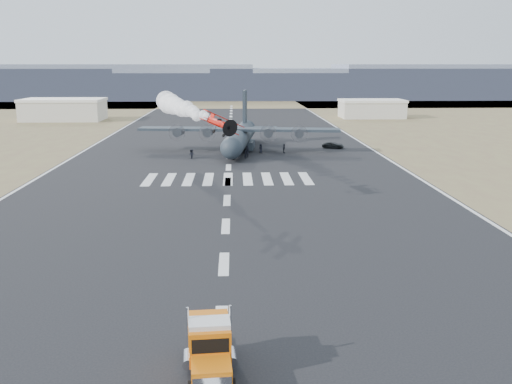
{
  "coord_description": "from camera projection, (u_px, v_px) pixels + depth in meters",
  "views": [
    {
      "loc": [
        0.99,
        -35.78,
        17.27
      ],
      "look_at": [
        3.26,
        23.02,
        4.0
      ],
      "focal_mm": 40.0,
      "sensor_mm": 36.0,
      "label": 1
    }
  ],
  "objects": [
    {
      "name": "aerobatic_biplane",
      "position": [
        220.0,
        123.0,
        69.67
      ],
      "size": [
        5.41,
        5.46,
        3.6
      ],
      "rotation": [
        0.0,
        0.43,
        0.29
      ],
      "color": "red"
    },
    {
      "name": "support_vehicle",
      "position": [
        333.0,
        145.0,
        119.15
      ],
      "size": [
        4.93,
        3.57,
        1.25
      ],
      "primitive_type": "imported",
      "rotation": [
        0.0,
        0.0,
        1.2
      ],
      "color": "black",
      "rests_on": "ground"
    },
    {
      "name": "ridge_seg_f",
      "position": [
        482.0,
        81.0,
        295.11
      ],
      "size": [
        150.0,
        50.0,
        17.0
      ],
      "primitive_type": "cube",
      "color": "slate",
      "rests_on": "ground"
    },
    {
      "name": "ridge_seg_c",
      "position": [
        103.0,
        81.0,
        287.76
      ],
      "size": [
        150.0,
        50.0,
        17.0
      ],
      "primitive_type": "cube",
      "color": "slate",
      "rests_on": "ground"
    },
    {
      "name": "hangar_right",
      "position": [
        372.0,
        108.0,
        185.93
      ],
      "size": [
        20.5,
        12.5,
        5.9
      ],
      "color": "#BCB7A7",
      "rests_on": "ground"
    },
    {
      "name": "runway_markings",
      "position": [
        229.0,
        167.0,
        97.13
      ],
      "size": [
        60.0,
        260.0,
        0.01
      ],
      "primitive_type": null,
      "color": "silver",
      "rests_on": "ground"
    },
    {
      "name": "crew_a",
      "position": [
        245.0,
        154.0,
        105.67
      ],
      "size": [
        0.73,
        0.77,
        1.64
      ],
      "primitive_type": "imported",
      "rotation": [
        0.0,
        0.0,
        2.11
      ],
      "color": "black",
      "rests_on": "ground"
    },
    {
      "name": "ridge_seg_e",
      "position": [
        358.0,
        83.0,
        292.88
      ],
      "size": [
        150.0,
        50.0,
        15.0
      ],
      "primitive_type": "cube",
      "color": "slate",
      "rests_on": "ground"
    },
    {
      "name": "crew_f",
      "position": [
        230.0,
        152.0,
        108.35
      ],
      "size": [
        1.31,
        1.73,
        1.81
      ],
      "primitive_type": "imported",
      "rotation": [
        0.0,
        0.0,
        4.19
      ],
      "color": "black",
      "rests_on": "ground"
    },
    {
      "name": "transport_aircraft",
      "position": [
        240.0,
        136.0,
        115.71
      ],
      "size": [
        40.27,
        33.07,
        11.62
      ],
      "rotation": [
        0.0,
        0.0,
        -0.11
      ],
      "color": "#202831",
      "rests_on": "ground"
    },
    {
      "name": "scrub_far",
      "position": [
        232.0,
        102.0,
        262.84
      ],
      "size": [
        500.0,
        80.0,
        0.0
      ],
      "primitive_type": "cube",
      "color": "brown",
      "rests_on": "ground"
    },
    {
      "name": "ridge_seg_d",
      "position": [
        232.0,
        85.0,
        290.65
      ],
      "size": [
        150.0,
        50.0,
        13.0
      ],
      "primitive_type": "cube",
      "color": "slate",
      "rests_on": "ground"
    },
    {
      "name": "crew_d",
      "position": [
        284.0,
        149.0,
        112.72
      ],
      "size": [
        0.71,
        1.11,
        1.76
      ],
      "primitive_type": "imported",
      "rotation": [
        0.0,
        0.0,
        1.38
      ],
      "color": "black",
      "rests_on": "ground"
    },
    {
      "name": "crew_h",
      "position": [
        247.0,
        153.0,
        107.51
      ],
      "size": [
        0.5,
        0.8,
        1.63
      ],
      "primitive_type": "imported",
      "rotation": [
        0.0,
        0.0,
        4.73
      ],
      "color": "black",
      "rests_on": "ground"
    },
    {
      "name": "semi_truck",
      "position": [
        210.0,
        348.0,
        32.1
      ],
      "size": [
        2.93,
        7.48,
        3.32
      ],
      "rotation": [
        0.0,
        0.0,
        0.08
      ],
      "color": "black",
      "rests_on": "ground"
    },
    {
      "name": "ground",
      "position": [
        221.0,
        324.0,
        38.64
      ],
      "size": [
        500.0,
        500.0,
        0.0
      ],
      "primitive_type": "plane",
      "color": "black",
      "rests_on": "ground"
    },
    {
      "name": "crew_g",
      "position": [
        247.0,
        150.0,
        111.77
      ],
      "size": [
        0.71,
        0.64,
        1.61
      ],
      "primitive_type": "imported",
      "rotation": [
        0.0,
        0.0,
        3.46
      ],
      "color": "black",
      "rests_on": "ground"
    },
    {
      "name": "smoke_trail",
      "position": [
        175.0,
        105.0,
        96.61
      ],
      "size": [
        11.72,
        34.73,
        3.68
      ],
      "rotation": [
        0.0,
        0.0,
        0.29
      ],
      "color": "white"
    },
    {
      "name": "crew_c",
      "position": [
        192.0,
        154.0,
        106.83
      ],
      "size": [
        1.05,
        0.51,
        1.6
      ],
      "primitive_type": "imported",
      "rotation": [
        0.0,
        0.0,
        3.11
      ],
      "color": "black",
      "rests_on": "ground"
    },
    {
      "name": "crew_e",
      "position": [
        261.0,
        148.0,
        112.77
      ],
      "size": [
        0.97,
        1.0,
        1.78
      ],
      "primitive_type": "imported",
      "rotation": [
        0.0,
        0.0,
        5.44
      ],
      "color": "black",
      "rests_on": "ground"
    },
    {
      "name": "hangar_left",
      "position": [
        64.0,
        109.0,
        177.28
      ],
      "size": [
        24.5,
        14.5,
        6.7
      ],
      "color": "#BCB7A7",
      "rests_on": "ground"
    },
    {
      "name": "crew_b",
      "position": [
        191.0,
        154.0,
        105.9
      ],
      "size": [
        0.56,
        0.86,
        1.7
      ],
      "primitive_type": "imported",
      "rotation": [
        0.0,
        0.0,
        4.65
      ],
      "color": "black",
      "rests_on": "ground"
    }
  ]
}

